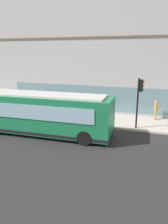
% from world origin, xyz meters
% --- Properties ---
extents(ground, '(120.00, 120.00, 0.00)m').
position_xyz_m(ground, '(0.00, 0.00, 0.00)').
color(ground, '#262628').
extents(sidewalk_curb, '(3.97, 40.00, 0.15)m').
position_xyz_m(sidewalk_curb, '(4.58, 0.00, 0.07)').
color(sidewalk_curb, '#B2ADA3').
rests_on(sidewalk_curb, ground).
extents(building_corner, '(8.92, 23.07, 13.16)m').
position_xyz_m(building_corner, '(11.00, 0.00, 6.57)').
color(building_corner, '#A8A8AD').
rests_on(building_corner, ground).
extents(city_bus_nearside, '(2.89, 10.12, 3.07)m').
position_xyz_m(city_bus_nearside, '(-0.06, 1.16, 1.55)').
color(city_bus_nearside, '#197247').
rests_on(city_bus_nearside, ground).
extents(traffic_light_near_corner, '(0.32, 0.49, 3.93)m').
position_xyz_m(traffic_light_near_corner, '(3.07, -5.33, 2.89)').
color(traffic_light_near_corner, black).
rests_on(traffic_light_near_corner, sidewalk_curb).
extents(fire_hydrant, '(0.35, 0.35, 0.74)m').
position_xyz_m(fire_hydrant, '(3.39, -0.34, 0.51)').
color(fire_hydrant, yellow).
rests_on(fire_hydrant, sidewalk_curb).
extents(pedestrian_near_hydrant, '(0.32, 0.32, 1.73)m').
position_xyz_m(pedestrian_near_hydrant, '(5.94, -6.59, 1.15)').
color(pedestrian_near_hydrant, gold).
rests_on(pedestrian_near_hydrant, sidewalk_curb).
extents(pedestrian_by_light_pole, '(0.32, 0.32, 1.71)m').
position_xyz_m(pedestrian_by_light_pole, '(5.55, 1.46, 1.14)').
color(pedestrian_by_light_pole, '#3F8C4C').
rests_on(pedestrian_by_light_pole, sidewalk_curb).
extents(pedestrian_near_building_entrance, '(0.32, 0.32, 1.76)m').
position_xyz_m(pedestrian_near_building_entrance, '(3.73, 1.42, 1.17)').
color(pedestrian_near_building_entrance, '#99994C').
rests_on(pedestrian_near_building_entrance, sidewalk_curb).
extents(newspaper_vending_box, '(0.44, 0.42, 0.90)m').
position_xyz_m(newspaper_vending_box, '(4.98, -0.93, 0.60)').
color(newspaper_vending_box, '#BF3F19').
rests_on(newspaper_vending_box, sidewalk_curb).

